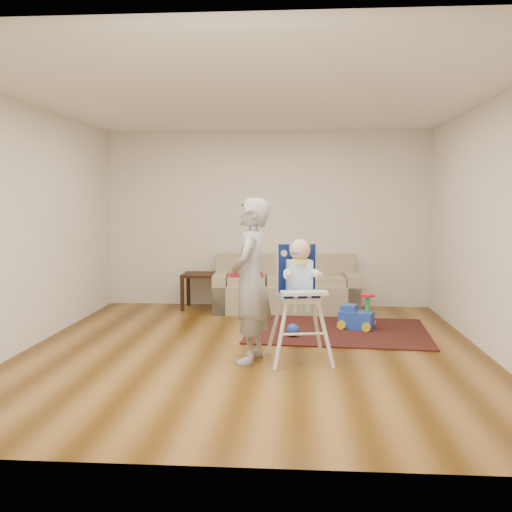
# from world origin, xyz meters

# --- Properties ---
(ground) EXTENTS (5.50, 5.50, 0.00)m
(ground) POSITION_xyz_m (0.00, 0.00, 0.00)
(ground) COLOR #4A2A06
(ground) RESTS_ON ground
(room_envelope) EXTENTS (5.04, 5.52, 2.72)m
(room_envelope) POSITION_xyz_m (0.00, 0.53, 1.88)
(room_envelope) COLOR silver
(room_envelope) RESTS_ON ground
(sofa) EXTENTS (2.16, 0.98, 0.82)m
(sofa) POSITION_xyz_m (0.30, 2.30, 0.41)
(sofa) COLOR tan
(sofa) RESTS_ON ground
(side_table) EXTENTS (0.54, 0.54, 0.54)m
(side_table) POSITION_xyz_m (-0.99, 2.40, 0.27)
(side_table) COLOR black
(side_table) RESTS_ON ground
(area_rug) EXTENTS (2.32, 1.82, 0.02)m
(area_rug) POSITION_xyz_m (0.98, 0.98, 0.01)
(area_rug) COLOR black
(area_rug) RESTS_ON ground
(ride_on_toy) EXTENTS (0.49, 0.42, 0.45)m
(ride_on_toy) POSITION_xyz_m (1.23, 1.11, 0.24)
(ride_on_toy) COLOR blue
(ride_on_toy) RESTS_ON area_rug
(toy_ball) EXTENTS (0.15, 0.15, 0.15)m
(toy_ball) POSITION_xyz_m (0.43, 0.61, 0.09)
(toy_ball) COLOR blue
(toy_ball) RESTS_ON area_rug
(high_chair) EXTENTS (0.67, 0.67, 1.26)m
(high_chair) POSITION_xyz_m (0.50, -0.38, 0.61)
(high_chair) COLOR silver
(high_chair) RESTS_ON ground
(adult) EXTENTS (0.49, 0.66, 1.66)m
(adult) POSITION_xyz_m (0.00, -0.42, 0.83)
(adult) COLOR gray
(adult) RESTS_ON ground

